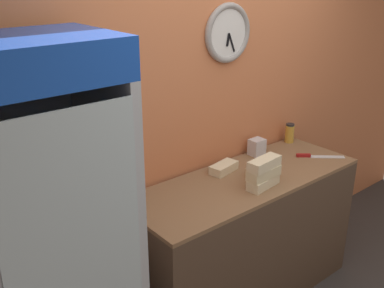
{
  "coord_description": "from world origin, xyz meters",
  "views": [
    {
      "loc": [
        -1.97,
        -0.98,
        2.24
      ],
      "look_at": [
        -0.47,
        0.84,
        1.3
      ],
      "focal_mm": 42.0,
      "sensor_mm": 36.0,
      "label": 1
    }
  ],
  "objects": [
    {
      "name": "napkin_dispenser",
      "position": [
        0.34,
        1.08,
        1.0
      ],
      "size": [
        0.11,
        0.09,
        0.12
      ],
      "color": "silver",
      "rests_on": "prep_counter"
    },
    {
      "name": "condiment_jar",
      "position": [
        0.73,
        1.09,
        1.01
      ],
      "size": [
        0.07,
        0.07,
        0.15
      ],
      "color": "gold",
      "rests_on": "prep_counter"
    },
    {
      "name": "sandwich_stack_middle",
      "position": [
        -0.01,
        0.7,
        1.04
      ],
      "size": [
        0.24,
        0.1,
        0.06
      ],
      "color": "beige",
      "rests_on": "sandwich_stack_bottom"
    },
    {
      "name": "sandwich_flat_left",
      "position": [
        -0.05,
        1.02,
        0.97
      ],
      "size": [
        0.22,
        0.14,
        0.06
      ],
      "color": "beige",
      "rests_on": "prep_counter"
    },
    {
      "name": "beverage_cooler",
      "position": [
        -1.35,
        0.88,
        1.08
      ],
      "size": [
        0.7,
        0.64,
        1.99
      ],
      "color": "#B2B7BC",
      "rests_on": "ground_plane"
    },
    {
      "name": "sandwich_stack_bottom",
      "position": [
        -0.01,
        0.7,
        0.97
      ],
      "size": [
        0.25,
        0.12,
        0.06
      ],
      "color": "beige",
      "rests_on": "prep_counter"
    },
    {
      "name": "sandwich_stack_top",
      "position": [
        -0.01,
        0.7,
        1.1
      ],
      "size": [
        0.25,
        0.11,
        0.06
      ],
      "color": "beige",
      "rests_on": "sandwich_stack_middle"
    },
    {
      "name": "prep_counter",
      "position": [
        0.0,
        0.85,
        0.47
      ],
      "size": [
        1.68,
        0.6,
        0.94
      ],
      "color": "#4C3828",
      "rests_on": "ground_plane"
    },
    {
      "name": "sandwich_flat_right",
      "position": [
        0.13,
        0.86,
        0.97
      ],
      "size": [
        0.24,
        0.13,
        0.06
      ],
      "color": "tan",
      "rests_on": "prep_counter"
    },
    {
      "name": "chefs_knife",
      "position": [
        0.63,
        0.78,
        0.95
      ],
      "size": [
        0.29,
        0.26,
        0.02
      ],
      "color": "silver",
      "rests_on": "prep_counter"
    },
    {
      "name": "wall_back",
      "position": [
        0.0,
        1.2,
        1.35
      ],
      "size": [
        5.2,
        0.1,
        2.7
      ],
      "color": "#D17547",
      "rests_on": "ground_plane"
    }
  ]
}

